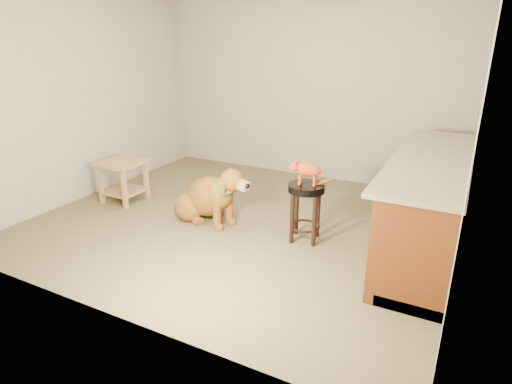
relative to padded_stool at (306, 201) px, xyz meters
The scene contains 8 objects.
floor 0.93m from the padded_stool, behind, with size 4.50×4.00×0.01m, color brown.
room_shell 1.49m from the padded_stool, behind, with size 4.54×4.04×2.62m.
cabinet_run 1.20m from the padded_stool, 19.63° to the left, with size 0.70×2.56×0.94m.
padded_stool is the anchor object (origin of this frame).
wood_stool 2.08m from the padded_stool, 60.15° to the left, with size 0.42×0.42×0.76m.
side_table 2.48m from the padded_stool, behind, with size 0.52×0.52×0.54m.
golden_retriever 1.17m from the padded_stool, behind, with size 1.16×0.66×0.76m.
tabby_kitten 0.33m from the padded_stool, behind, with size 0.42×0.22×0.28m.
Camera 1 is at (2.24, -3.94, 2.03)m, focal length 30.00 mm.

